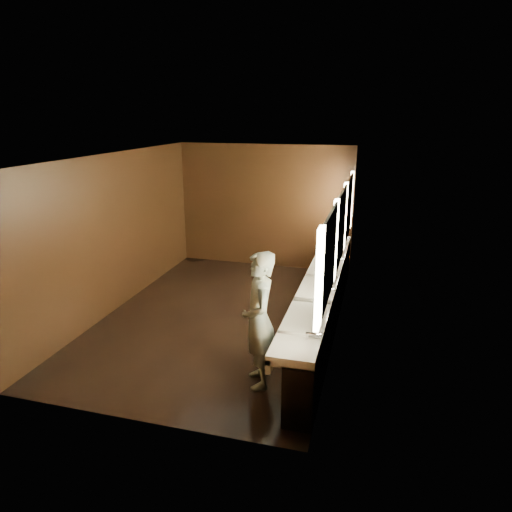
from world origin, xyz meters
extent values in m
plane|color=black|center=(0.00, 0.00, 0.00)|extent=(6.00, 6.00, 0.00)
cube|color=#2D2D2B|center=(0.00, 0.00, 2.80)|extent=(4.00, 6.00, 0.02)
cube|color=black|center=(0.00, 3.00, 1.40)|extent=(4.00, 0.02, 2.80)
cube|color=black|center=(0.00, -3.00, 1.40)|extent=(4.00, 0.02, 2.80)
cube|color=black|center=(-2.00, 0.00, 1.40)|extent=(0.02, 6.00, 2.80)
cube|color=black|center=(2.00, 0.00, 1.40)|extent=(0.02, 6.00, 2.80)
cube|color=black|center=(1.82, 0.00, 0.40)|extent=(0.36, 5.40, 0.81)
cube|color=silver|center=(1.73, 0.00, 0.85)|extent=(0.55, 5.40, 0.12)
cube|color=silver|center=(1.48, 0.00, 0.77)|extent=(0.06, 5.40, 0.18)
cylinder|color=silver|center=(1.91, -2.20, 0.99)|extent=(0.18, 0.04, 0.04)
cylinder|color=silver|center=(1.91, -0.73, 0.99)|extent=(0.18, 0.04, 0.04)
cylinder|color=silver|center=(1.91, 0.73, 0.99)|extent=(0.18, 0.04, 0.04)
cylinder|color=silver|center=(1.91, 2.20, 0.99)|extent=(0.18, 0.04, 0.04)
cube|color=#FDF1BE|center=(1.97, -2.40, 1.75)|extent=(0.06, 0.22, 1.15)
cube|color=white|center=(1.99, -1.60, 1.75)|extent=(0.03, 1.32, 1.15)
cube|color=#FDF1BE|center=(1.97, -0.80, 1.75)|extent=(0.06, 0.23, 1.15)
cube|color=white|center=(1.99, 0.00, 1.75)|extent=(0.03, 1.32, 1.15)
cube|color=#FDF1BE|center=(1.97, 0.80, 1.75)|extent=(0.06, 0.23, 1.15)
cube|color=white|center=(1.99, 1.60, 1.75)|extent=(0.03, 1.32, 1.15)
cube|color=#FDF1BE|center=(1.97, 2.40, 1.75)|extent=(0.06, 0.22, 1.15)
imported|color=#7CA9B9|center=(1.16, -1.86, 0.91)|extent=(0.66, 0.78, 1.83)
cylinder|color=black|center=(1.58, -0.91, 0.29)|extent=(0.41, 0.41, 0.58)
camera|label=1|loc=(2.52, -7.00, 3.46)|focal=32.00mm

